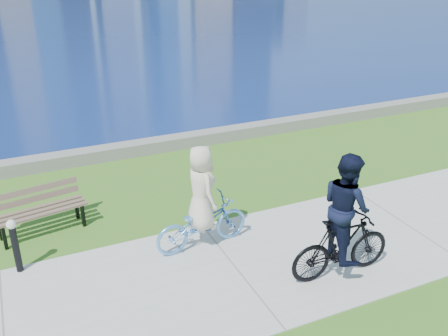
% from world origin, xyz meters
% --- Properties ---
extents(ground, '(320.00, 320.00, 0.00)m').
position_xyz_m(ground, '(0.00, 0.00, 0.00)').
color(ground, '#34631A').
rests_on(ground, ground).
extents(concrete_path, '(80.00, 3.50, 0.02)m').
position_xyz_m(concrete_path, '(0.00, 0.00, 0.01)').
color(concrete_path, '#ADACA7').
rests_on(concrete_path, ground).
extents(seawall, '(90.00, 0.50, 0.35)m').
position_xyz_m(seawall, '(0.00, 6.20, 0.17)').
color(seawall, slate).
rests_on(seawall, ground).
extents(park_bench, '(1.88, 0.92, 0.93)m').
position_xyz_m(park_bench, '(-3.11, 2.92, 0.57)').
color(park_bench, black).
rests_on(park_bench, ground).
extents(bollard_lamp, '(0.17, 0.17, 1.08)m').
position_xyz_m(bollard_lamp, '(-3.65, 1.60, 0.62)').
color(bollard_lamp, black).
rests_on(bollard_lamp, ground).
extents(cyclist_woman, '(0.82, 1.98, 2.12)m').
position_xyz_m(cyclist_woman, '(-0.29, 1.00, 0.81)').
color(cyclist_woman, '#5FA1E7').
rests_on(cyclist_woman, ground).
extents(cyclist_man, '(0.76, 1.99, 2.37)m').
position_xyz_m(cyclist_man, '(1.61, -0.89, 1.01)').
color(cyclist_man, black).
rests_on(cyclist_man, ground).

